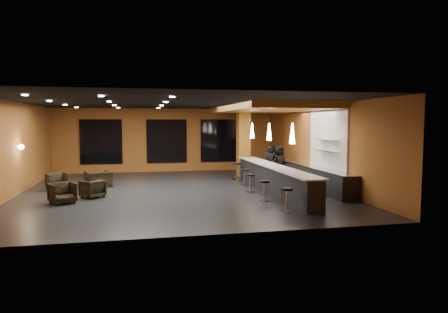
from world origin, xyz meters
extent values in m
cube|color=black|center=(0.00, 0.00, -0.05)|extent=(12.00, 13.00, 0.10)
cube|color=black|center=(0.00, 0.00, 3.55)|extent=(12.00, 13.00, 0.10)
cube|color=#935221|center=(0.00, 6.55, 1.75)|extent=(12.00, 0.10, 3.50)
cube|color=#935221|center=(0.00, -6.55, 1.75)|extent=(12.00, 0.10, 3.50)
cube|color=#935221|center=(-6.05, 0.00, 1.75)|extent=(0.10, 13.00, 3.50)
cube|color=#935221|center=(6.05, 0.00, 1.75)|extent=(0.10, 13.00, 3.50)
cube|color=#AD7732|center=(4.00, 1.00, 3.36)|extent=(3.60, 8.00, 0.28)
cube|color=black|center=(-3.50, 6.44, 1.70)|extent=(2.20, 0.06, 2.40)
cube|color=black|center=(0.00, 6.44, 1.70)|extent=(2.20, 0.06, 2.40)
cube|color=black|center=(3.00, 6.44, 1.70)|extent=(2.20, 0.06, 2.40)
cube|color=white|center=(5.96, -1.00, 2.00)|extent=(0.06, 3.20, 2.40)
cube|color=black|center=(3.65, -1.00, 0.50)|extent=(0.60, 8.00, 1.00)
cube|color=white|center=(3.65, -1.00, 1.02)|extent=(0.78, 8.10, 0.05)
cube|color=black|center=(5.65, -0.50, 0.43)|extent=(0.70, 6.00, 0.86)
cube|color=silver|center=(5.65, -0.50, 0.89)|extent=(0.72, 6.00, 0.03)
cube|color=silver|center=(5.82, -1.20, 1.60)|extent=(0.30, 1.50, 0.03)
cube|color=silver|center=(5.82, -1.20, 2.05)|extent=(0.30, 1.50, 0.03)
cube|color=#975E21|center=(3.65, 3.60, 1.75)|extent=(0.60, 0.60, 3.50)
sphere|color=#FFE5B2|center=(-5.88, 0.50, 1.80)|extent=(0.22, 0.22, 0.22)
cone|color=white|center=(3.65, -3.00, 2.35)|extent=(0.20, 0.20, 0.70)
cone|color=white|center=(3.65, -0.50, 2.35)|extent=(0.20, 0.20, 0.70)
cone|color=white|center=(3.65, 2.00, 2.35)|extent=(0.20, 0.20, 0.70)
imported|color=black|center=(4.44, 1.66, 0.83)|extent=(0.62, 0.43, 1.65)
imported|color=black|center=(4.78, 2.31, 0.81)|extent=(0.89, 0.76, 1.62)
imported|color=black|center=(5.00, 2.05, 0.81)|extent=(0.93, 0.79, 1.63)
imported|color=black|center=(-4.04, -1.74, 0.35)|extent=(1.04, 1.04, 0.71)
imported|color=black|center=(-3.17, -0.86, 0.33)|extent=(1.01, 1.01, 0.66)
imported|color=black|center=(-4.76, 1.13, 0.35)|extent=(1.01, 1.02, 0.70)
imported|color=black|center=(-3.18, 1.61, 0.33)|extent=(1.29, 1.22, 0.67)
cylinder|color=silver|center=(2.89, -4.54, 0.01)|extent=(0.38, 0.38, 0.03)
cylinder|color=silver|center=(2.89, -4.54, 0.35)|extent=(0.07, 0.07, 0.66)
cylinder|color=black|center=(2.89, -4.54, 0.71)|extent=(0.36, 0.36, 0.08)
cylinder|color=silver|center=(2.75, -2.76, 0.01)|extent=(0.37, 0.37, 0.03)
cylinder|color=silver|center=(2.75, -2.76, 0.34)|extent=(0.06, 0.06, 0.64)
cylinder|color=black|center=(2.75, -2.76, 0.69)|extent=(0.35, 0.35, 0.07)
cylinder|color=silver|center=(2.73, -1.03, 0.01)|extent=(0.37, 0.37, 0.03)
cylinder|color=silver|center=(2.73, -1.03, 0.34)|extent=(0.06, 0.06, 0.65)
cylinder|color=black|center=(2.73, -1.03, 0.69)|extent=(0.35, 0.35, 0.07)
cylinder|color=silver|center=(2.95, 0.70, 0.01)|extent=(0.37, 0.37, 0.03)
cylinder|color=silver|center=(2.95, 0.70, 0.34)|extent=(0.06, 0.06, 0.64)
cylinder|color=black|center=(2.95, 0.70, 0.69)|extent=(0.35, 0.35, 0.07)
cylinder|color=silver|center=(2.99, 2.33, 0.02)|extent=(0.42, 0.42, 0.03)
cylinder|color=silver|center=(2.99, 2.33, 0.38)|extent=(0.07, 0.07, 0.73)
cylinder|color=black|center=(2.99, 2.33, 0.78)|extent=(0.40, 0.40, 0.08)
camera|label=1|loc=(-1.44, -15.86, 2.72)|focal=32.00mm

